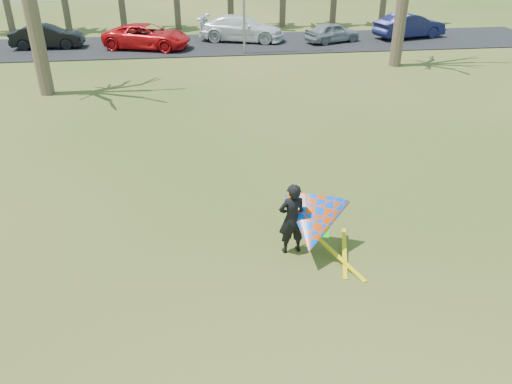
{
  "coord_description": "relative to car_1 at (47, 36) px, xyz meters",
  "views": [
    {
      "loc": [
        -1.45,
        -8.68,
        6.82
      ],
      "look_at": [
        0.0,
        2.0,
        1.1
      ],
      "focal_mm": 35.0,
      "sensor_mm": 36.0,
      "label": 1
    }
  ],
  "objects": [
    {
      "name": "car_3",
      "position": [
        12.4,
        0.62,
        0.1
      ],
      "size": [
        6.09,
        3.94,
        1.64
      ],
      "primitive_type": "imported",
      "rotation": [
        0.0,
        0.0,
        1.26
      ],
      "color": "white",
      "rests_on": "parking_strip"
    },
    {
      "name": "parking_strip",
      "position": [
        10.15,
        -0.11,
        -0.75
      ],
      "size": [
        46.0,
        7.0,
        0.06
      ],
      "primitive_type": "cube",
      "color": "black",
      "rests_on": "ground"
    },
    {
      "name": "car_2",
      "position": [
        6.26,
        -0.98,
        0.03
      ],
      "size": [
        5.9,
        4.05,
        1.5
      ],
      "primitive_type": "imported",
      "rotation": [
        0.0,
        0.0,
        1.25
      ],
      "color": "red",
      "rests_on": "parking_strip"
    },
    {
      "name": "car_1",
      "position": [
        0.0,
        0.0,
        0.0
      ],
      "size": [
        4.37,
        1.53,
        1.44
      ],
      "primitive_type": "imported",
      "rotation": [
        0.0,
        0.0,
        1.57
      ],
      "color": "black",
      "rests_on": "parking_strip"
    },
    {
      "name": "ground",
      "position": [
        10.15,
        -25.11,
        -0.78
      ],
      "size": [
        100.0,
        100.0,
        0.0
      ],
      "primitive_type": "plane",
      "color": "#244B10",
      "rests_on": "ground"
    },
    {
      "name": "kite_flyer",
      "position": [
        11.24,
        -24.35,
        0.07
      ],
      "size": [
        2.13,
        2.39,
        2.02
      ],
      "color": "black",
      "rests_on": "ground"
    },
    {
      "name": "car_5",
      "position": [
        23.98,
        0.12,
        0.09
      ],
      "size": [
        5.2,
        2.86,
        1.62
      ],
      "primitive_type": "imported",
      "rotation": [
        0.0,
        0.0,
        1.82
      ],
      "color": "#171A47",
      "rests_on": "parking_strip"
    },
    {
      "name": "car_4",
      "position": [
        18.33,
        -0.6,
        -0.08
      ],
      "size": [
        4.05,
        2.72,
        1.28
      ],
      "primitive_type": "imported",
      "rotation": [
        0.0,
        0.0,
        1.93
      ],
      "color": "gray",
      "rests_on": "parking_strip"
    }
  ]
}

